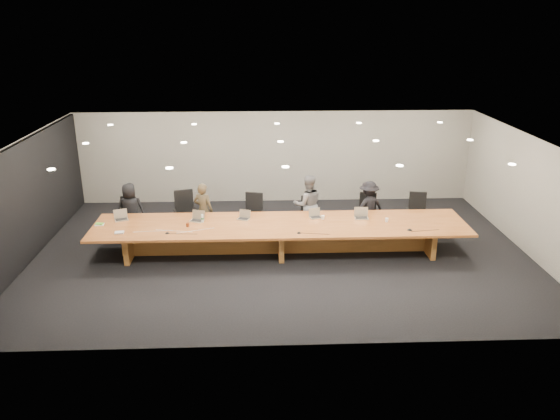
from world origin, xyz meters
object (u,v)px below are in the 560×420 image
object	(u,v)px
amber_mug	(188,225)
mic_center	(299,233)
person_d	(368,207)
chair_right	(366,213)
chair_left	(186,213)
paper_cup_far	(387,220)
person_c	(308,205)
laptop_b	(197,216)
laptop_d	(316,213)
chair_far_right	(418,213)
person_a	(131,210)
laptop_e	(362,213)
paper_cup_near	(323,217)
water_bottle	(202,218)
chair_mid_left	(252,214)
av_box	(119,232)
laptop_c	(243,215)
chair_far_left	(126,217)
person_b	(203,210)
conference_table	(281,233)
chair_mid_right	(307,216)
mic_right	(410,230)
mic_left	(167,233)
laptop_a	(121,215)

from	to	relation	value
amber_mug	mic_center	xyz separation A→B (m)	(2.62, -0.51, -0.03)
person_d	chair_right	bearing A→B (deg)	-43.99
chair_left	chair_right	size ratio (longest dim) A/B	1.11
paper_cup_far	person_c	bearing A→B (deg)	145.94
laptop_b	laptop_d	bearing A→B (deg)	21.31
chair_far_right	person_a	world-z (taller)	person_a
laptop_e	paper_cup_near	distance (m)	0.97
laptop_d	water_bottle	bearing A→B (deg)	169.06
person_a	person_c	bearing A→B (deg)	171.71
chair_mid_left	av_box	size ratio (longest dim) A/B	5.43
laptop_b	laptop_c	world-z (taller)	laptop_b
chair_far_left	person_b	world-z (taller)	person_b
laptop_c	laptop_d	world-z (taller)	laptop_d
chair_far_right	paper_cup_far	world-z (taller)	chair_far_right
conference_table	chair_far_left	world-z (taller)	chair_far_left
chair_right	mic_center	xyz separation A→B (m)	(-1.94, -1.89, 0.23)
person_b	chair_mid_right	bearing A→B (deg)	-158.10
chair_mid_right	chair_far_right	size ratio (longest dim) A/B	0.94
mic_right	chair_mid_left	bearing A→B (deg)	154.48
person_a	av_box	distance (m)	1.68
laptop_d	laptop_e	distance (m)	1.13
water_bottle	mic_right	bearing A→B (deg)	-8.49
mic_center	av_box	bearing A→B (deg)	177.60
laptop_e	chair_far_left	bearing A→B (deg)	173.97
chair_far_left	paper_cup_near	distance (m)	5.17
chair_mid_left	paper_cup_far	size ratio (longest dim) A/B	11.58
chair_far_left	person_d	size ratio (longest dim) A/B	0.73
person_d	mic_left	xyz separation A→B (m)	(-5.02, -1.76, 0.06)
chair_left	av_box	size ratio (longest dim) A/B	5.74
water_bottle	chair_far_left	bearing A→B (deg)	153.18
chair_far_left	laptop_d	bearing A→B (deg)	6.36
laptop_e	mic_left	world-z (taller)	laptop_e
chair_far_left	mic_right	size ratio (longest dim) A/B	8.09
laptop_a	mic_right	distance (m)	6.97
conference_table	chair_right	xyz separation A→B (m)	(2.34, 1.28, 0.01)
chair_far_left	conference_table	bearing A→B (deg)	-1.03
chair_far_left	person_c	xyz separation A→B (m)	(4.78, -0.01, 0.28)
laptop_e	mic_center	distance (m)	1.86
water_bottle	paper_cup_far	world-z (taller)	water_bottle
conference_table	mic_right	xyz separation A→B (m)	(3.01, -0.53, 0.25)
chair_right	laptop_d	world-z (taller)	chair_right
chair_mid_right	mic_center	xyz separation A→B (m)	(-0.35, -1.78, 0.26)
laptop_a	laptop_e	world-z (taller)	laptop_e
laptop_c	person_a	bearing A→B (deg)	-174.91
person_a	laptop_d	world-z (taller)	person_a
chair_mid_left	laptop_e	distance (m)	2.89
amber_mug	paper_cup_near	bearing A→B (deg)	6.36
conference_table	amber_mug	xyz separation A→B (m)	(-2.21, -0.09, 0.28)
chair_mid_right	chair_far_right	bearing A→B (deg)	20.24
chair_far_right	person_a	size ratio (longest dim) A/B	0.75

